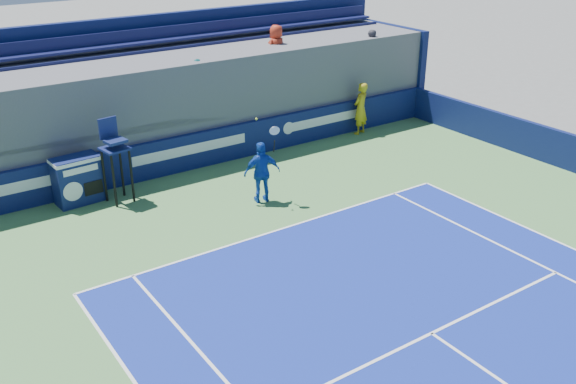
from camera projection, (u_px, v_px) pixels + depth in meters
ball_person at (361, 108)px, 23.80m from camera, size 0.82×0.67×1.94m
back_hoarding at (190, 152)px, 20.69m from camera, size 20.40×0.21×1.20m
match_clock at (78, 179)px, 18.30m from camera, size 1.37×0.82×1.40m
umpire_chair at (115, 152)px, 18.06m from camera, size 0.80×0.80×2.48m
tennis_player at (262, 172)px, 18.28m from camera, size 1.14×0.72×2.57m
stadium_seating at (161, 100)px, 21.74m from camera, size 21.00×4.05×4.40m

